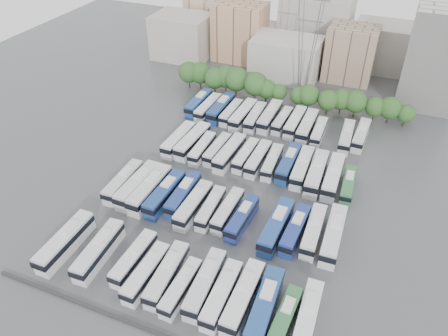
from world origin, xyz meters
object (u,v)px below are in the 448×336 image
at_px(bus_r2_s1, 179,139).
at_px(bus_r3_s6, 270,116).
at_px(bus_r0_s7, 181,287).
at_px(bus_r1_s6, 211,208).
at_px(bus_r1_s13, 333,235).
at_px(bus_r1_s4, 183,194).
at_px(bus_r1_s0, 124,182).
at_px(bus_r1_s7, 228,210).
at_px(bus_r1_s2, 150,189).
at_px(bus_r2_s3, 202,148).
at_px(bus_r2_s13, 348,185).
at_px(bus_r2_s12, 333,176).
at_px(bus_r0_s8, 205,284).
at_px(bus_r2_s10, 302,167).
at_px(bus_r3_s3, 231,112).
at_px(bus_r3_s8, 295,122).
at_px(bus_r3_s7, 282,120).
at_px(bus_r0_s9, 222,295).
at_px(bus_r1_s1, 138,185).
at_px(bus_r3_s2, 221,108).
at_px(bus_r3_s1, 208,107).
at_px(electricity_pylon, 309,30).
at_px(bus_r0_s13, 308,317).
at_px(bus_r0_s12, 285,319).
at_px(bus_r0_s10, 243,297).
at_px(bus_r1_s5, 194,205).
at_px(bus_r0_s6, 167,274).
at_px(bus_r3_s10, 319,132).
at_px(bus_r2_s2, 193,141).
at_px(bus_r0_s0, 65,242).
at_px(bus_r2_s6, 246,155).
at_px(bus_r3_s5, 255,117).
at_px(bus_r2_s7, 258,158).
at_px(bus_r3_s12, 346,136).
at_px(bus_r0_s11, 265,306).
at_px(bus_r1_s11, 295,230).
at_px(bus_r2_s9, 289,163).
at_px(bus_r3_s4, 243,115).
at_px(bus_r0_s5, 146,273).
at_px(bus_r3_s0, 199,103).
at_px(bus_r1_s12, 314,231).
at_px(bus_r1_s8, 242,218).
at_px(bus_r1_s3, 165,194).
at_px(bus_r2_s4, 218,149).
at_px(bus_r0_s2, 99,250).
at_px(bus_r1_s10, 276,226).
at_px(bus_r0_s4, 134,258).
at_px(bus_r3_s9, 307,126).

relative_size(bus_r2_s1, bus_r3_s6, 0.97).
height_order(bus_r0_s7, bus_r1_s6, bus_r1_s6).
xyz_separation_m(bus_r0_s7, bus_r1_s13, (19.96, 20.32, 0.39)).
distance_m(bus_r1_s4, bus_r3_s6, 36.69).
bearing_deg(bus_r1_s0, bus_r1_s7, -0.97).
relative_size(bus_r1_s2, bus_r2_s3, 1.22).
xyz_separation_m(bus_r1_s0, bus_r2_s13, (43.00, 16.96, -0.25)).
distance_m(bus_r1_s4, bus_r2_s12, 31.40).
height_order(bus_r0_s8, bus_r2_s10, bus_r2_s10).
distance_m(bus_r3_s3, bus_r3_s8, 16.82).
bearing_deg(bus_r3_s7, bus_r0_s9, -81.22).
distance_m(bus_r1_s1, bus_r3_s2, 36.48).
relative_size(bus_r0_s7, bus_r2_s1, 0.86).
xyz_separation_m(bus_r3_s1, bus_r3_s6, (16.60, 1.53, 0.17)).
height_order(electricity_pylon, bus_r0_s13, electricity_pylon).
bearing_deg(bus_r1_s1, bus_r0_s12, -25.83).
height_order(bus_r0_s10, bus_r1_s5, bus_r0_s10).
xyz_separation_m(bus_r0_s6, bus_r3_s10, (13.00, 53.01, -0.23)).
distance_m(bus_r2_s2, bus_r3_s1, 16.89).
relative_size(bus_r0_s0, bus_r2_s6, 1.20).
relative_size(bus_r1_s1, bus_r3_s2, 1.02).
bearing_deg(bus_r3_s5, bus_r3_s2, 174.22).
bearing_deg(bus_r3_s3, bus_r2_s10, -35.03).
bearing_deg(bus_r3_s1, bus_r2_s7, -39.05).
height_order(bus_r3_s6, bus_r3_s12, bus_r3_s6).
height_order(bus_r0_s11, bus_r1_s5, bus_r0_s11).
distance_m(bus_r1_s1, bus_r1_s11, 32.93).
bearing_deg(bus_r2_s9, bus_r3_s4, 135.77).
bearing_deg(bus_r3_s12, bus_r0_s5, -115.41).
relative_size(bus_r1_s1, bus_r1_s11, 1.12).
distance_m(bus_r0_s6, bus_r3_s0, 58.43).
height_order(bus_r0_s6, bus_r3_s0, bus_r0_s6).
bearing_deg(bus_r2_s1, bus_r2_s3, -7.07).
bearing_deg(bus_r1_s12, bus_r1_s8, -174.80).
bearing_deg(bus_r1_s11, bus_r3_s4, 125.56).
relative_size(bus_r0_s6, bus_r1_s13, 0.92).
height_order(bus_r1_s3, bus_r2_s4, bus_r1_s3).
distance_m(bus_r0_s2, bus_r1_s13, 41.01).
bearing_deg(bus_r3_s1, bus_r3_s10, 0.63).
bearing_deg(bus_r3_s8, bus_r1_s4, -109.36).
height_order(bus_r1_s10, bus_r2_s10, bus_r1_s10).
distance_m(bus_r1_s13, bus_r3_s0, 56.15).
relative_size(bus_r0_s7, bus_r1_s2, 0.81).
distance_m(bus_r1_s10, bus_r2_s9, 20.26).
xyz_separation_m(bus_r0_s7, bus_r0_s12, (16.65, 0.81, -0.01)).
xyz_separation_m(bus_r0_s4, bus_r2_s10, (19.77, 35.83, 0.20)).
bearing_deg(bus_r0_s11, bus_r1_s7, 123.89).
bearing_deg(bus_r1_s6, bus_r3_s4, 98.51).
bearing_deg(bus_r1_s11, bus_r3_s9, 102.65).
bearing_deg(bus_r1_s3, bus_r1_s2, -179.91).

